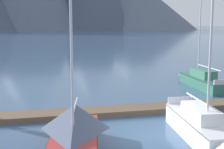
{
  "coord_description": "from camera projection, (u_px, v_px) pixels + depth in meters",
  "views": [
    {
      "loc": [
        -5.65,
        -13.76,
        5.36
      ],
      "look_at": [
        0.0,
        6.0,
        2.0
      ],
      "focal_mm": 51.95,
      "sensor_mm": 36.0,
      "label": 1
    }
  ],
  "objects": [
    {
      "name": "sailboat_mid_dock_port",
      "position": [
        204.0,
        130.0,
        14.35
      ],
      "size": [
        2.35,
        6.97,
        7.09
      ],
      "color": "white",
      "rests_on": "ground"
    },
    {
      "name": "sailboat_mid_dock_starboard",
      "position": [
        200.0,
        79.0,
        27.05
      ],
      "size": [
        2.17,
        7.66,
        8.37
      ],
      "color": "#336B56",
      "rests_on": "ground"
    },
    {
      "name": "mountain_rear_spur",
      "position": [
        132.0,
        2.0,
        232.14
      ],
      "size": [
        92.79,
        92.79,
        37.37
      ],
      "color": "slate",
      "rests_on": "ground"
    },
    {
      "name": "ground_plane",
      "position": [
        147.0,
        135.0,
        15.45
      ],
      "size": [
        700.0,
        700.0,
        0.0
      ],
      "primitive_type": "plane",
      "color": "#38567A"
    },
    {
      "name": "dock",
      "position": [
        121.0,
        111.0,
        19.22
      ],
      "size": [
        22.57,
        2.8,
        0.3
      ],
      "color": "brown",
      "rests_on": "ground"
    },
    {
      "name": "sailboat_second_berth",
      "position": [
        75.0,
        133.0,
        13.14
      ],
      "size": [
        3.12,
        6.08,
        8.63
      ],
      "color": "#B2332D",
      "rests_on": "ground"
    }
  ]
}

